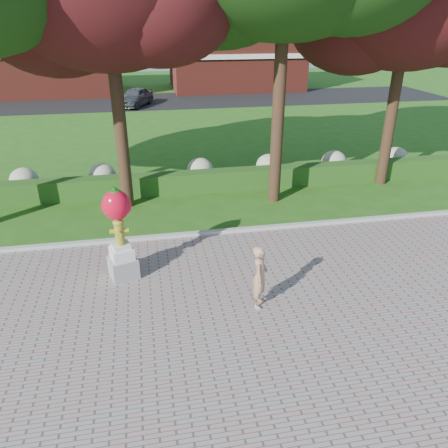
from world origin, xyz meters
name	(u,v)px	position (x,y,z in m)	size (l,w,h in m)	color
ground	(205,288)	(0.00, 0.00, 0.00)	(100.00, 100.00, 0.00)	#275916
walkway	(237,412)	(0.00, -4.00, 0.02)	(40.00, 14.00, 0.04)	gray
curb	(191,235)	(0.00, 3.00, 0.07)	(40.00, 0.18, 0.15)	#ADADA5
lawn_hedge	(179,183)	(0.00, 7.00, 0.40)	(24.00, 0.70, 0.80)	#134213
hydrangea_row	(190,170)	(0.57, 8.00, 0.55)	(20.10, 1.10, 0.99)	tan
street	(155,101)	(0.00, 28.00, 0.01)	(50.00, 8.00, 0.02)	black
building_left	(35,52)	(-10.00, 34.00, 3.50)	(14.00, 8.00, 7.00)	maroon
building_right	(235,53)	(8.00, 34.00, 3.20)	(12.00, 8.00, 6.40)	maroon
hydrant_sculpture	(119,231)	(-2.05, 0.94, 1.39)	(0.86, 0.86, 2.56)	gray
woman	(260,277)	(1.19, -1.00, 0.85)	(0.59, 0.39, 1.61)	tan
parked_car	(135,97)	(-1.59, 26.00, 0.71)	(1.64, 4.08, 1.39)	#3E4146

